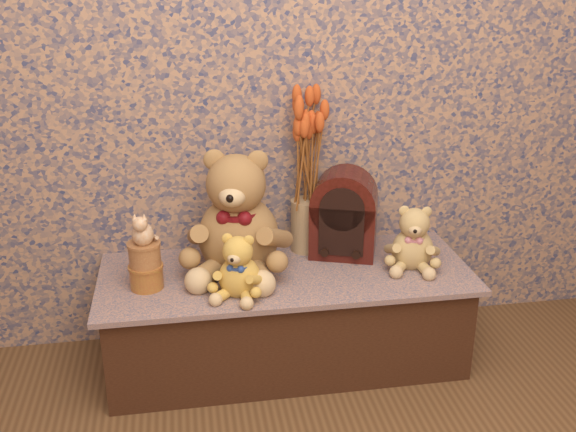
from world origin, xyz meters
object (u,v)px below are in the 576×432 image
object	(u,v)px
cathedral_radio	(344,213)
cat_figurine	(142,227)
teddy_large	(238,206)
biscuit_tin_lower	(147,277)
ceramic_vase	(307,225)
teddy_medium	(239,262)
teddy_small	(413,234)

from	to	relation	value
cathedral_radio	cat_figurine	world-z (taller)	cathedral_radio
teddy_large	biscuit_tin_lower	world-z (taller)	teddy_large
cat_figurine	cathedral_radio	bearing A→B (deg)	21.47
ceramic_vase	biscuit_tin_lower	world-z (taller)	ceramic_vase
teddy_medium	cat_figurine	xyz separation A→B (m)	(-0.32, 0.10, 0.11)
teddy_medium	teddy_small	world-z (taller)	teddy_small
cathedral_radio	biscuit_tin_lower	distance (m)	0.78
ceramic_vase	biscuit_tin_lower	distance (m)	0.66
teddy_small	biscuit_tin_lower	distance (m)	0.99
teddy_large	teddy_medium	bearing A→B (deg)	-80.49
ceramic_vase	biscuit_tin_lower	bearing A→B (deg)	-159.58
teddy_medium	biscuit_tin_lower	distance (m)	0.34
cat_figurine	ceramic_vase	bearing A→B (deg)	29.31
ceramic_vase	biscuit_tin_lower	size ratio (longest dim) A/B	1.78
cat_figurine	teddy_large	bearing A→B (deg)	26.90
cat_figurine	teddy_medium	bearing A→B (deg)	-7.83
ceramic_vase	cat_figurine	bearing A→B (deg)	-159.58
teddy_large	ceramic_vase	xyz separation A→B (m)	(0.28, 0.12, -0.14)
ceramic_vase	cat_figurine	xyz separation A→B (m)	(-0.62, -0.23, 0.13)
teddy_medium	cathedral_radio	bearing A→B (deg)	54.27
teddy_small	cat_figurine	xyz separation A→B (m)	(-0.98, -0.02, 0.10)
teddy_large	biscuit_tin_lower	size ratio (longest dim) A/B	4.25
teddy_large	cathedral_radio	distance (m)	0.43
cathedral_radio	biscuit_tin_lower	world-z (taller)	cathedral_radio
biscuit_tin_lower	cat_figurine	size ratio (longest dim) A/B	0.94
teddy_small	cat_figurine	distance (m)	0.99
teddy_large	cathedral_radio	world-z (taller)	teddy_large
teddy_large	cat_figurine	world-z (taller)	teddy_large
ceramic_vase	cat_figurine	world-z (taller)	cat_figurine
teddy_large	teddy_small	world-z (taller)	teddy_large
teddy_medium	cathedral_radio	size ratio (longest dim) A/B	0.70
teddy_small	teddy_medium	bearing A→B (deg)	-153.13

